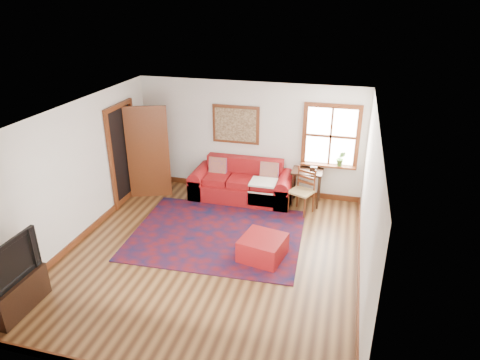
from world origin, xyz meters
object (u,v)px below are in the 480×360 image
(side_table, at_px, (307,176))
(media_cabinet, at_px, (15,294))
(red_leather_sofa, at_px, (242,186))
(red_ottoman, at_px, (263,248))
(ladder_back_chair, at_px, (303,189))

(side_table, xyz_separation_m, media_cabinet, (-3.62, -4.44, -0.38))
(side_table, distance_m, media_cabinet, 5.74)
(red_leather_sofa, distance_m, red_ottoman, 2.39)
(ladder_back_chair, distance_m, media_cabinet, 5.41)
(red_leather_sofa, height_order, red_ottoman, red_leather_sofa)
(side_table, xyz_separation_m, ladder_back_chair, (-0.03, -0.40, -0.13))
(side_table, relative_size, media_cabinet, 0.82)
(red_ottoman, relative_size, side_table, 0.91)
(media_cabinet, bearing_deg, ladder_back_chair, 48.42)
(red_ottoman, bearing_deg, red_leather_sofa, 124.17)
(red_leather_sofa, relative_size, side_table, 2.88)
(red_ottoman, xyz_separation_m, media_cabinet, (-3.16, -2.16, 0.06))
(red_ottoman, xyz_separation_m, side_table, (0.46, 2.28, 0.44))
(side_table, bearing_deg, ladder_back_chair, -94.21)
(media_cabinet, bearing_deg, red_ottoman, 34.41)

